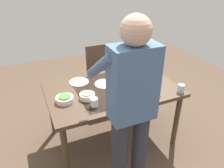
{
  "coord_description": "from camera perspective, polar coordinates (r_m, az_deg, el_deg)",
  "views": [
    {
      "loc": [
        0.86,
        1.99,
        1.96
      ],
      "look_at": [
        0.0,
        0.0,
        0.78
      ],
      "focal_mm": 35.36,
      "sensor_mm": 36.0,
      "label": 1
    }
  ],
  "objects": [
    {
      "name": "ground_plane",
      "position": [
        2.92,
        0.0,
        -13.47
      ],
      "size": [
        6.0,
        6.0,
        0.0
      ],
      "primitive_type": "plane",
      "color": "brown"
    },
    {
      "name": "dining_table",
      "position": [
        2.53,
        0.0,
        -2.45
      ],
      "size": [
        1.46,
        0.92,
        0.73
      ],
      "color": "#4C3828",
      "rests_on": "ground_plane"
    },
    {
      "name": "chair_near",
      "position": [
        3.34,
        -2.72,
        3.29
      ],
      "size": [
        0.4,
        0.4,
        0.91
      ],
      "color": "#352114",
      "rests_on": "ground_plane"
    },
    {
      "name": "person_server",
      "position": [
        1.76,
        4.87,
        -5.94
      ],
      "size": [
        0.42,
        0.61,
        1.69
      ],
      "color": "#2D2D38",
      "rests_on": "ground_plane"
    },
    {
      "name": "wine_bottle",
      "position": [
        2.89,
        3.67,
        5.72
      ],
      "size": [
        0.07,
        0.07,
        0.3
      ],
      "color": "black",
      "rests_on": "dining_table"
    },
    {
      "name": "wine_glass_left",
      "position": [
        2.81,
        7.89,
        4.68
      ],
      "size": [
        0.07,
        0.07,
        0.15
      ],
      "color": "white",
      "rests_on": "dining_table"
    },
    {
      "name": "water_cup_near_left",
      "position": [
        2.36,
        9.43,
        -1.94
      ],
      "size": [
        0.07,
        0.07,
        0.09
      ],
      "primitive_type": "cylinder",
      "color": "silver",
      "rests_on": "dining_table"
    },
    {
      "name": "water_cup_near_right",
      "position": [
        2.17,
        -4.62,
        -4.72
      ],
      "size": [
        0.08,
        0.08,
        0.09
      ],
      "primitive_type": "cylinder",
      "color": "silver",
      "rests_on": "dining_table"
    },
    {
      "name": "water_cup_far_left",
      "position": [
        2.51,
        17.38,
        -1.06
      ],
      "size": [
        0.08,
        0.08,
        0.09
      ],
      "primitive_type": "cylinder",
      "color": "silver",
      "rests_on": "dining_table"
    },
    {
      "name": "serving_bowl_pasta",
      "position": [
        2.6,
        9.28,
        0.71
      ],
      "size": [
        0.3,
        0.3,
        0.07
      ],
      "color": "white",
      "rests_on": "dining_table"
    },
    {
      "name": "side_bowl_salad",
      "position": [
        2.29,
        -12.12,
        -3.78
      ],
      "size": [
        0.18,
        0.18,
        0.07
      ],
      "color": "white",
      "rests_on": "dining_table"
    },
    {
      "name": "side_bowl_bread",
      "position": [
        2.3,
        -6.41,
        -3.01
      ],
      "size": [
        0.16,
        0.16,
        0.07
      ],
      "color": "white",
      "rests_on": "dining_table"
    },
    {
      "name": "dinner_plate_near",
      "position": [
        2.57,
        -1.96,
        0.02
      ],
      "size": [
        0.23,
        0.23,
        0.01
      ],
      "primitive_type": "cylinder",
      "color": "white",
      "rests_on": "dining_table"
    },
    {
      "name": "dinner_plate_far",
      "position": [
        2.63,
        -8.55,
        0.51
      ],
      "size": [
        0.23,
        0.23,
        0.01
      ],
      "primitive_type": "cylinder",
      "color": "white",
      "rests_on": "dining_table"
    },
    {
      "name": "table_knife",
      "position": [
        2.32,
        5.62,
        -3.56
      ],
      "size": [
        0.03,
        0.2,
        0.0
      ],
      "primitive_type": "cube",
      "rotation": [
        0.0,
        0.0,
        0.06
      ],
      "color": "silver",
      "rests_on": "dining_table"
    },
    {
      "name": "table_fork",
      "position": [
        2.79,
        1.81,
        2.42
      ],
      "size": [
        0.07,
        0.18,
        0.0
      ],
      "primitive_type": "cube",
      "rotation": [
        0.0,
        0.0,
        0.3
      ],
      "color": "silver",
      "rests_on": "dining_table"
    }
  ]
}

